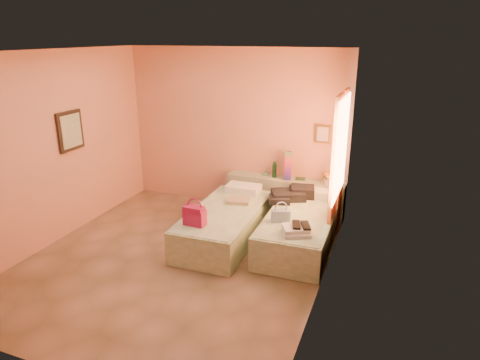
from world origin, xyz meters
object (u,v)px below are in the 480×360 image
Objects in this scene: headboard_ledge at (285,196)px; blue_handbag at (281,216)px; water_bottle at (274,170)px; green_book at (300,179)px; bed_right at (300,229)px; bed_left at (225,225)px; towel_stack at (297,231)px; magenta_handbag at (195,215)px; flower_vase at (328,177)px.

blue_handbag is (0.32, -1.41, 0.26)m from headboard_ledge.
green_book is (0.45, 0.04, -0.12)m from water_bottle.
headboard_ledge is 1.18m from bed_right.
green_book reaches higher than headboard_ledge.
towel_stack is at bearing -21.02° from bed_left.
water_bottle is at bearing 178.01° from green_book.
water_bottle reaches higher than blue_handbag.
water_bottle is at bearing 72.29° from bed_left.
magenta_handbag is (-1.01, -1.97, -0.02)m from green_book.
flower_vase is at bearing -3.36° from headboard_ledge.
magenta_handbag is 1.40m from towel_stack.
bed_right is at bearing 38.71° from blue_handbag.
headboard_ledge is 1.02× the size of bed_right.
flower_vase is 1.44m from blue_handbag.
bed_right is (1.11, 0.24, 0.00)m from bed_left.
green_book reaches higher than towel_stack.
headboard_ledge is at bearing 0.76° from water_bottle.
bed_right is at bearing 11.37° from bed_left.
water_bottle is (0.39, 1.29, 0.54)m from bed_left.
flower_vase reaches higher than headboard_ledge.
water_bottle is 0.92m from flower_vase.
bed_left is 0.97m from blue_handbag.
towel_stack is (0.10, -0.68, 0.30)m from bed_right.
blue_handbag is at bearing -77.27° from headboard_ledge.
magenta_handbag reaches higher than green_book.
blue_handbag is (-0.41, -1.37, -0.19)m from flower_vase.
flower_vase is at bearing -16.14° from green_book.
flower_vase is (0.92, -0.04, -0.01)m from water_bottle.
flower_vase is 0.86× the size of magenta_handbag.
green_book is 0.46× the size of towel_stack.
headboard_ledge is at bearing 71.32° from magenta_handbag.
green_book is at bearing 170.61° from flower_vase.
flower_vase is at bearing 42.72° from bed_left.
headboard_ledge is 7.86× the size of blue_handbag.
headboard_ledge is 0.86m from flower_vase.
bed_left is 12.55× the size of green_book.
blue_handbag reaches higher than headboard_ledge.
blue_handbag is (0.90, -0.12, 0.33)m from bed_left.
water_bottle is 2.02m from magenta_handbag.
flower_vase is at bearing 51.89° from blue_handbag.
headboard_ledge is at bearing -178.96° from green_book.
flower_vase is at bearing 86.66° from towel_stack.
water_bottle is 0.93× the size of magenta_handbag.
bed_left is 7.67× the size of blue_handbag.
magenta_handbag is (-1.48, -1.89, -0.14)m from flower_vase.
towel_stack reaches higher than bed_right.
bed_right is (0.52, -1.05, -0.08)m from headboard_ledge.
bed_left is at bearing 77.28° from magenta_handbag.
green_book is 1.81m from towel_stack.
towel_stack is at bearing -84.92° from green_book.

